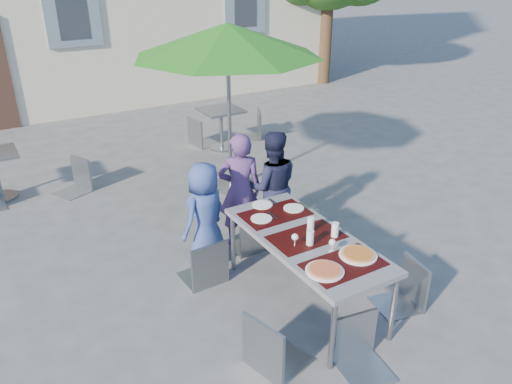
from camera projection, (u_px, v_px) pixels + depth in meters
ground at (267, 298)px, 5.13m from camera, size 90.00×90.00×0.00m
dining_table at (306, 242)px, 4.79m from camera, size 0.80×1.85×0.76m
pizza_near_left at (325, 270)px, 4.23m from camera, size 0.33×0.33×0.03m
pizza_near_right at (358, 254)px, 4.46m from camera, size 0.34×0.34×0.03m
glassware at (318, 233)px, 4.69m from camera, size 0.50×0.47×0.15m
place_settings at (273, 210)px, 5.25m from camera, size 0.68×0.48×0.01m
child_0 at (205, 215)px, 5.49m from camera, size 0.70×0.58×1.22m
child_1 at (240, 191)px, 5.82m from camera, size 0.61×0.51×1.41m
child_2 at (272, 187)px, 5.96m from camera, size 0.77×0.61×1.39m
chair_0 at (204, 236)px, 5.14m from camera, size 0.45×0.45×0.97m
chair_1 at (250, 212)px, 5.74m from camera, size 0.40×0.40×0.89m
chair_2 at (299, 203)px, 5.80m from camera, size 0.54×0.54×0.99m
chair_3 at (272, 312)px, 4.01m from camera, size 0.55×0.55×1.01m
chair_4 at (410, 259)px, 4.82m from camera, size 0.48×0.48×0.92m
chair_5 at (365, 316)px, 4.07m from camera, size 0.45×0.46×0.90m
patio_umbrella at (228, 41)px, 6.63m from camera, size 2.61×2.61×2.40m
bg_chair_r_0 at (73, 156)px, 7.26m from camera, size 0.56×0.56×0.95m
cafe_table_1 at (221, 122)px, 8.91m from camera, size 0.70×0.70×0.74m
bg_chair_l_1 at (199, 114)px, 9.04m from camera, size 0.52×0.52×1.02m
bg_chair_r_1 at (254, 107)px, 9.44m from camera, size 0.61×0.61×1.04m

